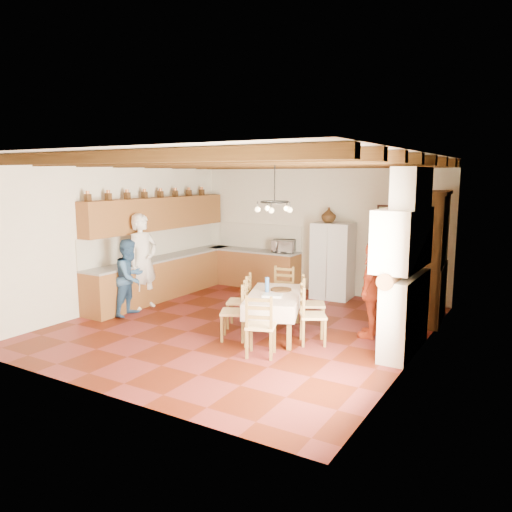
{
  "coord_description": "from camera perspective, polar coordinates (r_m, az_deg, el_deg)",
  "views": [
    {
      "loc": [
        4.62,
        -7.28,
        2.68
      ],
      "look_at": [
        0.1,
        0.3,
        1.25
      ],
      "focal_mm": 35.0,
      "sensor_mm": 36.0,
      "label": 1
    }
  ],
  "objects": [
    {
      "name": "lower_cabinets_back",
      "position": [
        12.16,
        -0.28,
        -1.47
      ],
      "size": [
        2.3,
        0.6,
        0.86
      ],
      "primitive_type": "cube",
      "color": "brown",
      "rests_on": "ground"
    },
    {
      "name": "chair_right_near",
      "position": [
        8.09,
        6.54,
        -6.64
      ],
      "size": [
        0.56,
        0.57,
        0.96
      ],
      "primitive_type": null,
      "rotation": [
        0.0,
        0.0,
        2.11
      ],
      "color": "brown",
      "rests_on": "floor"
    },
    {
      "name": "chair_right_far",
      "position": [
        8.78,
        6.54,
        -5.38
      ],
      "size": [
        0.55,
        0.56,
        0.96
      ],
      "primitive_type": null,
      "rotation": [
        0.0,
        0.0,
        2.06
      ],
      "color": "brown",
      "rests_on": "floor"
    },
    {
      "name": "wall_front",
      "position": [
        6.24,
        -17.83,
        -2.14
      ],
      "size": [
        6.0,
        0.02,
        3.0
      ],
      "primitive_type": "cube",
      "color": "beige",
      "rests_on": "ground"
    },
    {
      "name": "person_woman_red",
      "position": [
        8.5,
        13.16,
        -3.78
      ],
      "size": [
        0.41,
        0.95,
        1.61
      ],
      "primitive_type": "imported",
      "rotation": [
        0.0,
        0.0,
        -1.55
      ],
      "color": "#B03617",
      "rests_on": "floor"
    },
    {
      "name": "chandelier",
      "position": [
        8.2,
        2.14,
        6.19
      ],
      "size": [
        0.47,
        0.47,
        0.03
      ],
      "primitive_type": "torus",
      "color": "black",
      "rests_on": "ground"
    },
    {
      "name": "lower_cabinets_left",
      "position": [
        11.32,
        -10.3,
        -2.42
      ],
      "size": [
        0.6,
        4.3,
        0.86
      ],
      "primitive_type": "cube",
      "color": "brown",
      "rests_on": "ground"
    },
    {
      "name": "chair_left_far",
      "position": [
        8.9,
        -1.94,
        -5.11
      ],
      "size": [
        0.53,
        0.54,
        0.96
      ],
      "primitive_type": null,
      "rotation": [
        0.0,
        0.0,
        -1.18
      ],
      "color": "brown",
      "rests_on": "floor"
    },
    {
      "name": "chair_end_near",
      "position": [
        7.49,
        0.56,
        -7.87
      ],
      "size": [
        0.53,
        0.52,
        0.96
      ],
      "primitive_type": null,
      "rotation": [
        0.0,
        0.0,
        3.5
      ],
      "color": "brown",
      "rests_on": "floor"
    },
    {
      "name": "backsplash_left",
      "position": [
        11.38,
        -11.49,
        1.54
      ],
      "size": [
        0.03,
        4.3,
        0.6
      ],
      "primitive_type": "cube",
      "color": "beige",
      "rests_on": "ground"
    },
    {
      "name": "wall_back",
      "position": [
        11.57,
        7.11,
        3.28
      ],
      "size": [
        6.0,
        0.02,
        3.0
      ],
      "primitive_type": "cube",
      "color": "beige",
      "rests_on": "ground"
    },
    {
      "name": "wall_left",
      "position": [
        10.61,
        -15.45,
        2.48
      ],
      "size": [
        0.02,
        6.5,
        3.0
      ],
      "primitive_type": "cube",
      "color": "beige",
      "rests_on": "ground"
    },
    {
      "name": "ceiling",
      "position": [
        8.63,
        -1.62,
        11.39
      ],
      "size": [
        6.0,
        6.5,
        0.02
      ],
      "primitive_type": "cube",
      "color": "silver",
      "rests_on": "ground"
    },
    {
      "name": "countertop_back",
      "position": [
        12.08,
        -0.29,
        0.63
      ],
      "size": [
        2.34,
        0.62,
        0.04
      ],
      "primitive_type": "cube",
      "color": "gray",
      "rests_on": "lower_cabinets_back"
    },
    {
      "name": "chair_left_near",
      "position": [
        8.25,
        -2.6,
        -6.28
      ],
      "size": [
        0.55,
        0.55,
        0.96
      ],
      "primitive_type": null,
      "rotation": [
        0.0,
        0.0,
        -1.11
      ],
      "color": "brown",
      "rests_on": "floor"
    },
    {
      "name": "hutch",
      "position": [
        9.68,
        19.28,
        -0.11
      ],
      "size": [
        0.67,
        1.37,
        2.4
      ],
      "primitive_type": null,
      "rotation": [
        0.0,
        0.0,
        0.09
      ],
      "color": "#3A210C",
      "rests_on": "floor"
    },
    {
      "name": "person_woman_blue",
      "position": [
        9.88,
        -14.19,
        -2.39
      ],
      "size": [
        0.67,
        0.8,
        1.49
      ],
      "primitive_type": "imported",
      "rotation": [
        0.0,
        0.0,
        1.72
      ],
      "color": "#325988",
      "rests_on": "floor"
    },
    {
      "name": "microwave",
      "position": [
        11.66,
        3.16,
        1.13
      ],
      "size": [
        0.61,
        0.5,
        0.29
      ],
      "primitive_type": "imported",
      "rotation": [
        0.0,
        0.0,
        0.31
      ],
      "color": "silver",
      "rests_on": "countertop_back"
    },
    {
      "name": "wall_picture",
      "position": [
        10.98,
        14.52,
        4.57
      ],
      "size": [
        0.34,
        0.03,
        0.42
      ],
      "primitive_type": "cube",
      "color": "black",
      "rests_on": "ground"
    },
    {
      "name": "fridge_vase",
      "position": [
        10.99,
        8.31,
        4.67
      ],
      "size": [
        0.34,
        0.34,
        0.33
      ],
      "primitive_type": "imported",
      "rotation": [
        0.0,
        0.0,
        -0.1
      ],
      "color": "#3A210C",
      "rests_on": "refrigerator"
    },
    {
      "name": "countertop_left",
      "position": [
        11.24,
        -10.36,
        -0.17
      ],
      "size": [
        0.62,
        4.3,
        0.04
      ],
      "primitive_type": "cube",
      "color": "gray",
      "rests_on": "lower_cabinets_left"
    },
    {
      "name": "upper_cabinets",
      "position": [
        11.2,
        -10.99,
        4.78
      ],
      "size": [
        0.35,
        4.2,
        0.7
      ],
      "primitive_type": "cube",
      "color": "brown",
      "rests_on": "ground"
    },
    {
      "name": "ceiling_beams",
      "position": [
        8.63,
        -1.62,
        10.73
      ],
      "size": [
        6.0,
        6.3,
        0.16
      ],
      "primitive_type": null,
      "color": "#351E0B",
      "rests_on": "ground"
    },
    {
      "name": "chair_end_far",
      "position": [
        9.51,
        2.93,
        -4.18
      ],
      "size": [
        0.48,
        0.47,
        0.96
      ],
      "primitive_type": null,
      "rotation": [
        0.0,
        0.0,
        0.18
      ],
      "color": "brown",
      "rests_on": "floor"
    },
    {
      "name": "person_man",
      "position": [
        10.34,
        -12.82,
        -0.58
      ],
      "size": [
        0.54,
        0.75,
        1.93
      ],
      "primitive_type": "imported",
      "rotation": [
        0.0,
        0.0,
        1.46
      ],
      "color": "white",
      "rests_on": "floor"
    },
    {
      "name": "floor",
      "position": [
        9.03,
        -1.53,
        -8.13
      ],
      "size": [
        6.0,
        6.5,
        0.02
      ],
      "primitive_type": "cube",
      "color": "#4D1709",
      "rests_on": "ground"
    },
    {
      "name": "wall_right",
      "position": [
        7.55,
        18.1,
        -0.25
      ],
      "size": [
        0.02,
        6.5,
        3.0
      ],
      "primitive_type": "cube",
      "color": "beige",
      "rests_on": "ground"
    },
    {
      "name": "fireplace",
      "position": [
        7.83,
        16.32,
        -0.59
      ],
      "size": [
        0.56,
        1.6,
        2.8
      ],
      "primitive_type": null,
      "color": "beige",
      "rests_on": "ground"
    },
    {
      "name": "dining_table",
      "position": [
        8.45,
        2.07,
        -4.85
      ],
      "size": [
        1.36,
        1.81,
        0.71
      ],
      "rotation": [
        0.0,
        0.0,
        0.37
      ],
      "color": "white",
      "rests_on": "floor"
    },
    {
      "name": "refrigerator",
      "position": [
        11.06,
        8.77,
        -0.52
      ],
      "size": [
        0.87,
        0.73,
        1.67
      ],
      "primitive_type": "cube",
      "rotation": [
        0.0,
        0.0,
        0.06
      ],
      "color": "silver",
      "rests_on": "floor"
    },
    {
      "name": "backsplash_back",
      "position": [
        12.28,
        0.4,
        2.28
      ],
      "size": [
        2.3,
        0.03,
        0.6
      ],
      "primitive_type": "cube",
      "color": "beige",
      "rests_on": "ground"
    }
  ]
}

